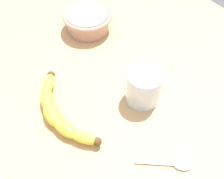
{
  "coord_description": "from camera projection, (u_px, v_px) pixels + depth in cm",
  "views": [
    {
      "loc": [
        12.04,
        30.38,
        54.06
      ],
      "look_at": [
        -11.4,
        0.93,
        5.0
      ],
      "focal_mm": 42.87,
      "sensor_mm": 36.0,
      "label": 1
    }
  ],
  "objects": [
    {
      "name": "wooden_tabletop",
      "position": [
        70.0,
        121.0,
        0.61
      ],
      "size": [
        120.0,
        120.0,
        3.0
      ],
      "primitive_type": "cube",
      "color": "tan",
      "rests_on": "ground"
    },
    {
      "name": "banana",
      "position": [
        58.0,
        112.0,
        0.58
      ],
      "size": [
        8.74,
        23.31,
        3.46
      ],
      "rotation": [
        0.0,
        0.0,
        1.49
      ],
      "color": "yellow",
      "rests_on": "wooden_tabletop"
    },
    {
      "name": "smoothie_glass",
      "position": [
        144.0,
        87.0,
        0.6
      ],
      "size": [
        7.95,
        7.95,
        8.53
      ],
      "color": "silver",
      "rests_on": "wooden_tabletop"
    },
    {
      "name": "ceramic_bowl",
      "position": [
        88.0,
        20.0,
        0.75
      ],
      "size": [
        13.98,
        13.98,
        5.44
      ],
      "color": "tan",
      "rests_on": "wooden_tabletop"
    },
    {
      "name": "teaspoon",
      "position": [
        179.0,
        165.0,
        0.52
      ],
      "size": [
        9.28,
        8.59,
        0.8
      ],
      "rotation": [
        0.0,
        0.0,
        2.41
      ],
      "color": "silver",
      "rests_on": "wooden_tabletop"
    }
  ]
}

